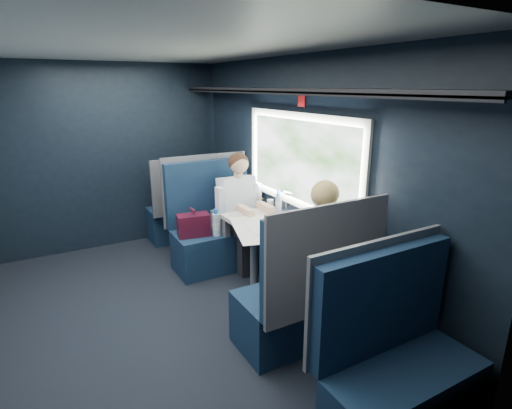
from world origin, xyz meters
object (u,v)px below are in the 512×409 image
seat_bay_near (214,230)px  seat_row_back (396,368)px  laptop (292,210)px  cup (270,204)px  bottle_small (279,202)px  seat_bay_far (305,298)px  seat_row_front (188,210)px  man (241,206)px  woman (319,248)px  table (268,231)px

seat_bay_near → seat_row_back: 2.66m
laptop → cup: bearing=96.8°
seat_row_back → bottle_small: 2.17m
seat_bay_far → seat_row_back: size_ratio=1.09×
seat_row_front → seat_row_back: same height
laptop → cup: size_ratio=4.22×
seat_bay_far → man: size_ratio=0.95×
seat_bay_far → woman: size_ratio=0.95×
seat_row_back → laptop: size_ratio=3.18×
seat_row_back → laptop: 1.99m
bottle_small → cup: size_ratio=2.58×
seat_bay_far → man: (0.25, 1.57, 0.30)m
man → woman: bearing=-90.0°
table → bottle_small: 0.44m
seat_bay_far → woman: 0.43m
man → bottle_small: man is taller
seat_bay_far → seat_row_front: size_ratio=1.09×
bottle_small → seat_row_front: bearing=107.6°
seat_bay_near → seat_row_front: bearing=89.2°
table → seat_bay_far: (-0.18, -0.87, -0.25)m
seat_bay_far → seat_row_front: (0.00, 2.67, -0.00)m
woman → bottle_small: woman is taller
seat_row_back → cup: seat_row_back is taller
seat_row_front → bottle_small: size_ratio=5.19×
seat_row_front → bottle_small: (0.48, -1.52, 0.43)m
seat_bay_far → laptop: seat_bay_far is taller
seat_row_back → man: (0.25, 2.50, 0.31)m
table → seat_bay_near: 0.92m
cup → seat_bay_near: bearing=138.8°
table → bottle_small: bottle_small is taller
seat_row_front → seat_row_back: 3.59m
seat_bay_near → cup: seat_bay_near is taller
seat_bay_near → seat_row_back: bearing=-89.7°
seat_bay_near → seat_bay_far: (0.01, -1.74, -0.01)m
table → laptop: bearing=14.4°
seat_row_front → man: man is taller
seat_row_back → woman: 1.16m
table → seat_bay_far: seat_bay_far is taller
seat_row_back → cup: bearing=78.0°
seat_bay_near → seat_row_back: size_ratio=1.09×
seat_row_back → man: size_ratio=0.88×
table → man: 0.70m
table → laptop: laptop is taller
seat_row_front → woman: woman is taller
seat_row_back → cup: size_ratio=13.40×
seat_bay_far → woman: bearing=33.8°
bottle_small → man: bearing=118.7°
seat_row_back → laptop: seat_row_back is taller
seat_bay_far → bottle_small: 1.32m
seat_bay_far → cup: size_ratio=14.56×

